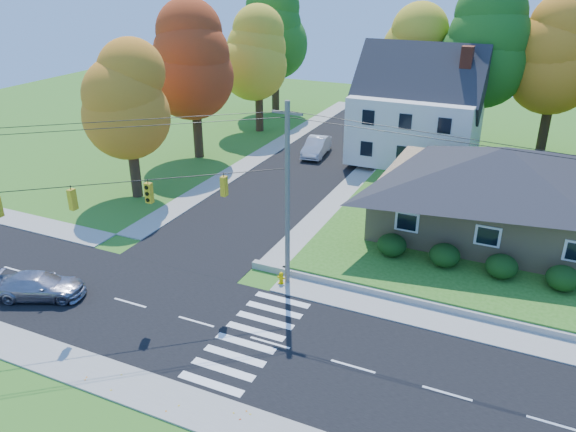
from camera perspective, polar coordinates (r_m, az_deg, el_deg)
name	(u,v)px	position (r m, az deg, el deg)	size (l,w,h in m)	color
ground	(270,343)	(26.40, -1.85, -12.78)	(120.00, 120.00, 0.00)	#3D7923
road_main	(270,343)	(26.39, -1.85, -12.76)	(90.00, 8.00, 0.02)	black
road_cross	(318,158)	(50.67, 3.10, 5.90)	(8.00, 44.00, 0.02)	black
sidewalk_north	(311,290)	(30.15, 2.40, -7.52)	(90.00, 2.00, 0.08)	#9C9A90
sidewalk_south	(212,415)	(23.07, -7.70, -19.40)	(90.00, 2.00, 0.08)	#9C9A90
ranch_house	(500,188)	(37.06, 20.73, 2.68)	(14.60, 10.60, 5.40)	tan
colonial_house	(417,112)	(49.09, 13.00, 10.27)	(10.40, 8.40, 9.60)	silver
hedge_row	(473,261)	(32.25, 18.24, -4.33)	(10.70, 1.70, 1.27)	#163A10
traffic_infrastructure	(279,230)	(24.81, -0.94, -1.42)	(38.10, 10.66, 10.00)	#666059
tree_lot_0	(414,55)	(54.59, 12.65, 15.66)	(6.72, 6.72, 12.51)	#3F2A19
tree_lot_1	(482,45)	(52.49, 19.15, 16.07)	(7.84, 7.84, 14.60)	#3F2A19
tree_lot_2	(558,56)	(53.27, 25.76, 14.44)	(7.28, 7.28, 13.56)	#3F2A19
tree_west_0	(127,101)	(41.60, -16.06, 11.16)	(6.16, 6.16, 11.47)	#3F2A19
tree_west_1	(193,61)	(49.80, -9.63, 15.29)	(7.28, 7.28, 13.56)	#3F2A19
tree_west_2	(258,54)	(57.90, -3.05, 16.14)	(6.72, 6.72, 12.51)	#3F2A19
tree_west_3	(275,31)	(65.73, -1.33, 18.27)	(7.84, 7.84, 14.60)	#3F2A19
silver_sedan	(39,286)	(31.94, -23.93, -6.50)	(1.87, 4.61, 1.34)	#9191A5
white_car	(316,147)	(51.22, 2.90, 7.06)	(1.70, 4.88, 1.61)	#B9B9C0
fire_hydrant	(281,279)	(30.52, -0.70, -6.37)	(0.42, 0.33, 0.75)	#E2B200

